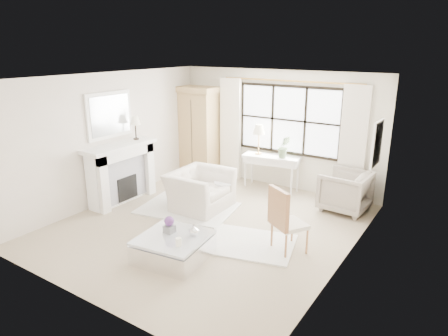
{
  "coord_description": "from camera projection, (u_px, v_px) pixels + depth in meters",
  "views": [
    {
      "loc": [
        3.98,
        -5.51,
        3.21
      ],
      "look_at": [
        0.22,
        0.2,
        1.1
      ],
      "focal_mm": 32.0,
      "sensor_mm": 36.0,
      "label": 1
    }
  ],
  "objects": [
    {
      "name": "floor",
      "position": [
        208.0,
        225.0,
        7.44
      ],
      "size": [
        5.5,
        5.5,
        0.0
      ],
      "primitive_type": "plane",
      "color": "tan",
      "rests_on": "ground"
    },
    {
      "name": "ceiling",
      "position": [
        206.0,
        77.0,
        6.64
      ],
      "size": [
        5.5,
        5.5,
        0.0
      ],
      "primitive_type": "plane",
      "rotation": [
        3.14,
        0.0,
        0.0
      ],
      "color": "white",
      "rests_on": "ground"
    },
    {
      "name": "wall_back",
      "position": [
        277.0,
        129.0,
        9.23
      ],
      "size": [
        5.0,
        0.0,
        5.0
      ],
      "primitive_type": "plane",
      "rotation": [
        1.57,
        0.0,
        0.0
      ],
      "color": "silver",
      "rests_on": "ground"
    },
    {
      "name": "wall_front",
      "position": [
        75.0,
        205.0,
        4.84
      ],
      "size": [
        5.0,
        0.0,
        5.0
      ],
      "primitive_type": "plane",
      "rotation": [
        -1.57,
        0.0,
        0.0
      ],
      "color": "white",
      "rests_on": "ground"
    },
    {
      "name": "wall_left",
      "position": [
        110.0,
        138.0,
        8.35
      ],
      "size": [
        0.0,
        5.5,
        5.5
      ],
      "primitive_type": "plane",
      "rotation": [
        1.57,
        0.0,
        1.57
      ],
      "color": "beige",
      "rests_on": "ground"
    },
    {
      "name": "wall_right",
      "position": [
        349.0,
        181.0,
        5.72
      ],
      "size": [
        0.0,
        5.5,
        5.5
      ],
      "primitive_type": "plane",
      "rotation": [
        1.57,
        0.0,
        -1.57
      ],
      "color": "white",
      "rests_on": "ground"
    },
    {
      "name": "window_pane",
      "position": [
        289.0,
        120.0,
        8.99
      ],
      "size": [
        2.4,
        0.02,
        1.5
      ],
      "primitive_type": "cube",
      "color": "silver",
      "rests_on": "wall_back"
    },
    {
      "name": "window_frame",
      "position": [
        288.0,
        120.0,
        8.98
      ],
      "size": [
        2.5,
        0.04,
        1.5
      ],
      "primitive_type": null,
      "color": "black",
      "rests_on": "wall_back"
    },
    {
      "name": "curtain_rod",
      "position": [
        289.0,
        81.0,
        8.68
      ],
      "size": [
        3.3,
        0.04,
        0.04
      ],
      "primitive_type": "cylinder",
      "rotation": [
        0.0,
        1.57,
        0.0
      ],
      "color": "#A97D3A",
      "rests_on": "wall_back"
    },
    {
      "name": "curtain_left",
      "position": [
        231.0,
        129.0,
        9.82
      ],
      "size": [
        0.55,
        0.1,
        2.47
      ],
      "primitive_type": "cube",
      "color": "white",
      "rests_on": "ground"
    },
    {
      "name": "curtain_right",
      "position": [
        353.0,
        145.0,
        8.24
      ],
      "size": [
        0.55,
        0.1,
        2.47
      ],
      "primitive_type": "cube",
      "color": "beige",
      "rests_on": "ground"
    },
    {
      "name": "fireplace",
      "position": [
        121.0,
        172.0,
        8.44
      ],
      "size": [
        0.58,
        1.66,
        1.26
      ],
      "color": "white",
      "rests_on": "ground"
    },
    {
      "name": "mirror_frame",
      "position": [
        109.0,
        115.0,
        8.19
      ],
      "size": [
        0.05,
        1.15,
        0.95
      ],
      "primitive_type": "cube",
      "color": "white",
      "rests_on": "wall_left"
    },
    {
      "name": "mirror_glass",
      "position": [
        110.0,
        115.0,
        8.18
      ],
      "size": [
        0.02,
        1.0,
        0.8
      ],
      "primitive_type": "cube",
      "color": "#B8BEC4",
      "rests_on": "wall_left"
    },
    {
      "name": "art_frame",
      "position": [
        377.0,
        144.0,
        7.04
      ],
      "size": [
        0.04,
        0.62,
        0.82
      ],
      "primitive_type": "cube",
      "color": "silver",
      "rests_on": "wall_right"
    },
    {
      "name": "art_canvas",
      "position": [
        376.0,
        143.0,
        7.05
      ],
      "size": [
        0.01,
        0.52,
        0.72
      ],
      "primitive_type": "cube",
      "color": "#BBA891",
      "rests_on": "wall_right"
    },
    {
      "name": "mantel_lamp",
      "position": [
        135.0,
        121.0,
        8.51
      ],
      "size": [
        0.22,
        0.22,
        0.51
      ],
      "color": "black",
      "rests_on": "fireplace"
    },
    {
      "name": "armoire",
      "position": [
        199.0,
        130.0,
        10.16
      ],
      "size": [
        1.16,
        0.76,
        2.24
      ],
      "rotation": [
        0.0,
        0.0,
        -0.05
      ],
      "color": "tan",
      "rests_on": "floor"
    },
    {
      "name": "console_table",
      "position": [
        271.0,
        172.0,
        9.21
      ],
      "size": [
        1.36,
        0.66,
        0.8
      ],
      "rotation": [
        0.0,
        0.0,
        0.17
      ],
      "color": "silver",
      "rests_on": "floor"
    },
    {
      "name": "console_lamp",
      "position": [
        259.0,
        130.0,
        9.09
      ],
      "size": [
        0.28,
        0.28,
        0.69
      ],
      "color": "#C79245",
      "rests_on": "console_table"
    },
    {
      "name": "orchid_plant",
      "position": [
        284.0,
        147.0,
        8.85
      ],
      "size": [
        0.36,
        0.34,
        0.51
      ],
      "primitive_type": "imported",
      "rotation": [
        0.0,
        0.0,
        0.56
      ],
      "color": "#526845",
      "rests_on": "console_table"
    },
    {
      "name": "side_table",
      "position": [
        224.0,
        190.0,
        8.29
      ],
      "size": [
        0.4,
        0.4,
        0.51
      ],
      "color": "silver",
      "rests_on": "floor"
    },
    {
      "name": "rug_left",
      "position": [
        188.0,
        208.0,
        8.17
      ],
      "size": [
        2.09,
        1.65,
        0.03
      ],
      "primitive_type": "cube",
      "rotation": [
        0.0,
        0.0,
        0.19
      ],
      "color": "silver",
      "rests_on": "floor"
    },
    {
      "name": "rug_right",
      "position": [
        249.0,
        243.0,
        6.73
      ],
      "size": [
        1.72,
        1.45,
        0.03
      ],
      "primitive_type": "cube",
      "rotation": [
        0.0,
        0.0,
        0.26
      ],
      "color": "white",
      "rests_on": "floor"
    },
    {
      "name": "club_armchair",
      "position": [
        200.0,
        190.0,
        8.11
      ],
      "size": [
        1.09,
        1.24,
        0.79
      ],
      "primitive_type": "imported",
      "rotation": [
        0.0,
        0.0,
        1.6
      ],
      "color": "beige",
      "rests_on": "floor"
    },
    {
      "name": "wingback_chair",
      "position": [
        345.0,
        191.0,
        8.0
      ],
      "size": [
        0.95,
        0.93,
        0.82
      ],
      "primitive_type": "imported",
      "rotation": [
        0.0,
        0.0,
        -1.63
      ],
      "color": "gray",
      "rests_on": "floor"
    },
    {
      "name": "french_chair",
      "position": [
        288.0,
        233.0,
        6.43
      ],
      "size": [
        0.66,
        0.67,
        1.08
      ],
      "rotation": [
        0.0,
        0.0,
        2.59
      ],
      "color": "#AD7548",
      "rests_on": "floor"
    },
    {
      "name": "coffee_table",
      "position": [
        174.0,
        248.0,
        6.24
      ],
      "size": [
        1.12,
        1.12,
        0.38
      ],
      "rotation": [
        0.0,
        0.0,
        0.13
      ],
      "color": "white",
      "rests_on": "floor"
    },
    {
      "name": "planter_box",
      "position": [
        169.0,
        229.0,
        6.29
      ],
      "size": [
        0.16,
        0.16,
        0.12
      ],
      "primitive_type": "cube",
      "rotation": [
        0.0,
        0.0,
        0.02
      ],
      "color": "slate",
      "rests_on": "coffee_table"
    },
    {
      "name": "planter_flowers",
      "position": [
        169.0,
        221.0,
        6.25
      ],
      "size": [
        0.16,
        0.16,
        0.16
      ],
      "primitive_type": "sphere",
      "color": "#603079",
      "rests_on": "planter_box"
    },
    {
      "name": "pillar_candle",
      "position": [
        179.0,
        242.0,
        5.87
      ],
      "size": [
        0.09,
        0.09,
        0.12
      ],
      "primitive_type": "cylinder",
      "color": "white",
      "rests_on": "coffee_table"
    },
    {
      "name": "coffee_vase",
      "position": [
        194.0,
        230.0,
        6.19
      ],
      "size": [
        0.16,
        0.16,
        0.17
      ],
      "primitive_type": "imported",
      "rotation": [
        0.0,
        0.0,
        -0.01
      ],
      "color": "white",
      "rests_on": "coffee_table"
    }
  ]
}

